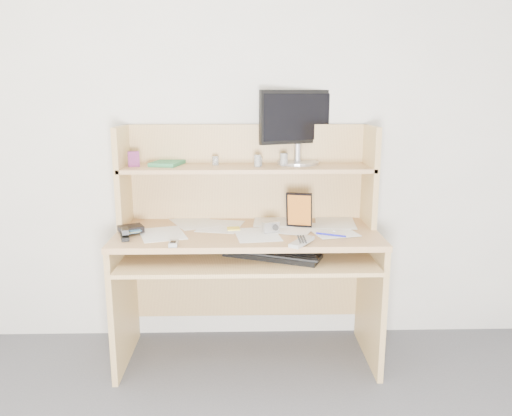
{
  "coord_description": "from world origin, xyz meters",
  "views": [
    {
      "loc": [
        -0.02,
        -1.11,
        1.47
      ],
      "look_at": [
        0.04,
        1.43,
        0.89
      ],
      "focal_mm": 35.0,
      "sensor_mm": 36.0,
      "label": 1
    }
  ],
  "objects_px": {
    "desk": "(247,237)",
    "tv_remote": "(302,242)",
    "game_case": "(299,210)",
    "monitor": "(298,125)",
    "keyboard": "(273,254)"
  },
  "relations": [
    {
      "from": "desk",
      "to": "tv_remote",
      "type": "xyz_separation_m",
      "value": [
        0.26,
        -0.34,
        0.07
      ]
    },
    {
      "from": "tv_remote",
      "to": "game_case",
      "type": "xyz_separation_m",
      "value": [
        0.02,
        0.3,
        0.09
      ]
    },
    {
      "from": "game_case",
      "to": "monitor",
      "type": "xyz_separation_m",
      "value": [
        0.01,
        0.21,
        0.45
      ]
    },
    {
      "from": "desk",
      "to": "game_case",
      "type": "distance_m",
      "value": 0.33
    },
    {
      "from": "monitor",
      "to": "game_case",
      "type": "bearing_deg",
      "value": -116.39
    },
    {
      "from": "game_case",
      "to": "keyboard",
      "type": "bearing_deg",
      "value": -116.23
    },
    {
      "from": "tv_remote",
      "to": "desk",
      "type": "bearing_deg",
      "value": 159.35
    },
    {
      "from": "desk",
      "to": "tv_remote",
      "type": "distance_m",
      "value": 0.44
    },
    {
      "from": "desk",
      "to": "keyboard",
      "type": "xyz_separation_m",
      "value": [
        0.13,
        -0.22,
        -0.03
      ]
    },
    {
      "from": "desk",
      "to": "keyboard",
      "type": "distance_m",
      "value": 0.26
    },
    {
      "from": "keyboard",
      "to": "game_case",
      "type": "distance_m",
      "value": 0.3
    },
    {
      "from": "desk",
      "to": "game_case",
      "type": "bearing_deg",
      "value": -7.84
    },
    {
      "from": "tv_remote",
      "to": "game_case",
      "type": "relative_size",
      "value": 0.95
    },
    {
      "from": "tv_remote",
      "to": "monitor",
      "type": "height_order",
      "value": "monitor"
    },
    {
      "from": "desk",
      "to": "tv_remote",
      "type": "bearing_deg",
      "value": -52.33
    }
  ]
}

